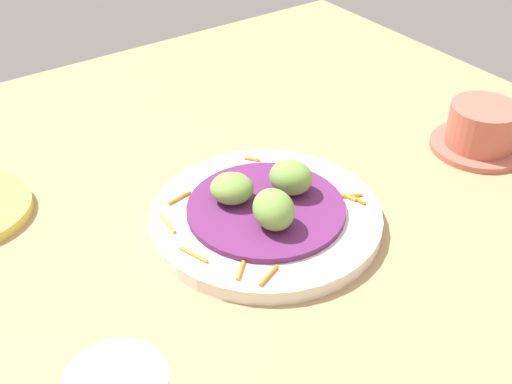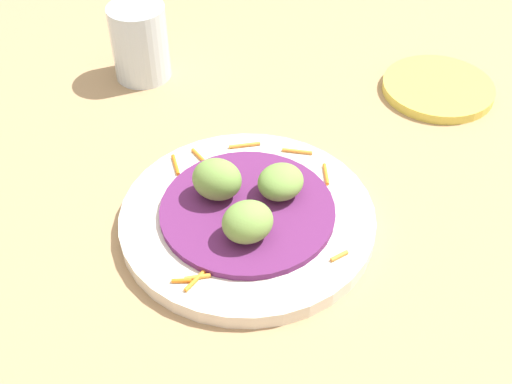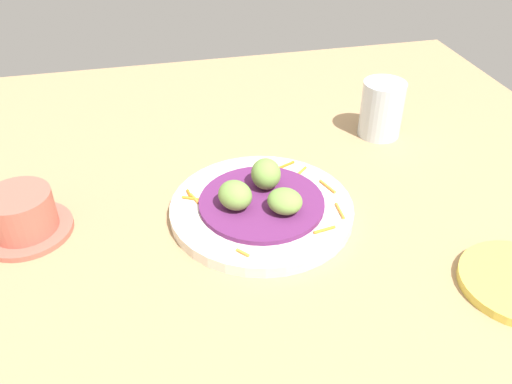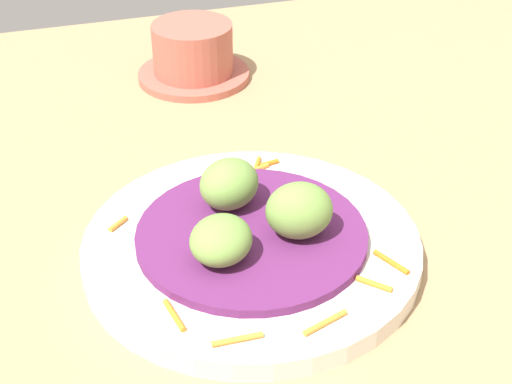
% 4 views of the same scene
% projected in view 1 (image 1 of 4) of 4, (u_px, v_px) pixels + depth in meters
% --- Properties ---
extents(table_surface, '(1.10, 1.10, 0.02)m').
position_uv_depth(table_surface, '(256.00, 258.00, 0.70)').
color(table_surface, tan).
rests_on(table_surface, ground).
extents(main_plate, '(0.26, 0.26, 0.02)m').
position_uv_depth(main_plate, '(266.00, 217.00, 0.72)').
color(main_plate, silver).
rests_on(main_plate, table_surface).
extents(cabbage_bed, '(0.17, 0.17, 0.01)m').
position_uv_depth(cabbage_bed, '(266.00, 209.00, 0.72)').
color(cabbage_bed, '#60235B').
rests_on(cabbage_bed, main_plate).
extents(carrot_garnish, '(0.22, 0.20, 0.00)m').
position_uv_depth(carrot_garnish, '(255.00, 221.00, 0.70)').
color(carrot_garnish, orange).
rests_on(carrot_garnish, main_plate).
extents(guac_scoop_left, '(0.06, 0.06, 0.03)m').
position_uv_depth(guac_scoop_left, '(232.00, 188.00, 0.71)').
color(guac_scoop_left, '#759E47').
rests_on(guac_scoop_left, cabbage_bed).
extents(guac_scoop_center, '(0.05, 0.05, 0.04)m').
position_uv_depth(guac_scoop_center, '(276.00, 211.00, 0.67)').
color(guac_scoop_center, '#759E47').
rests_on(guac_scoop_center, cabbage_bed).
extents(guac_scoop_right, '(0.06, 0.06, 0.04)m').
position_uv_depth(guac_scoop_right, '(291.00, 177.00, 0.72)').
color(guac_scoop_right, '#759E47').
rests_on(guac_scoop_right, cabbage_bed).
extents(terracotta_bowl, '(0.12, 0.12, 0.06)m').
position_uv_depth(terracotta_bowl, '(481.00, 130.00, 0.84)').
color(terracotta_bowl, '#B75B4C').
rests_on(terracotta_bowl, table_surface).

